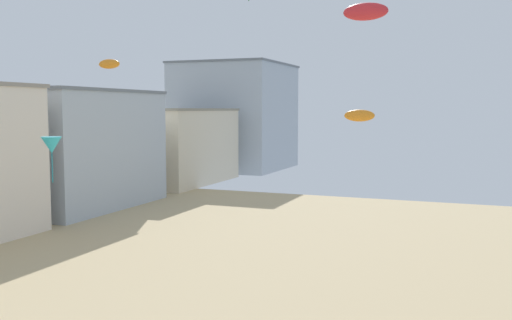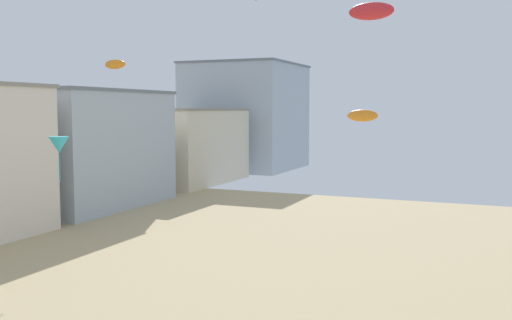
% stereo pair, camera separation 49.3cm
% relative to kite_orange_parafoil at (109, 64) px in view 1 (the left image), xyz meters
% --- Properties ---
extents(boardwalk_hotel_mid, '(10.86, 16.35, 11.37)m').
position_rel_kite_orange_parafoil_xyz_m(boardwalk_hotel_mid, '(-17.69, 18.75, -6.24)').
color(boardwalk_hotel_mid, '#ADB7C1').
rests_on(boardwalk_hotel_mid, ground).
extents(boardwalk_hotel_far, '(10.60, 17.31, 9.59)m').
position_rel_kite_orange_parafoil_xyz_m(boardwalk_hotel_far, '(-17.69, 38.20, -7.13)').
color(boardwalk_hotel_far, beige).
rests_on(boardwalk_hotel_far, ground).
extents(boardwalk_hotel_distant, '(16.01, 17.47, 16.67)m').
position_rel_kite_orange_parafoil_xyz_m(boardwalk_hotel_distant, '(-17.69, 57.50, -3.59)').
color(boardwalk_hotel_distant, '#ADB7C1').
rests_on(boardwalk_hotel_distant, ground).
extents(kite_orange_parafoil, '(1.33, 0.37, 0.52)m').
position_rel_kite_orange_parafoil_xyz_m(kite_orange_parafoil, '(0.00, 0.00, 0.00)').
color(kite_orange_parafoil, orange).
extents(kite_red_parafoil, '(2.47, 0.69, 0.96)m').
position_rel_kite_orange_parafoil_xyz_m(kite_red_parafoil, '(12.82, 5.50, 2.85)').
color(kite_red_parafoil, red).
extents(kite_cyan_delta, '(1.20, 1.20, 2.72)m').
position_rel_kite_orange_parafoil_xyz_m(kite_cyan_delta, '(-4.78, 0.77, -4.57)').
color(kite_cyan_delta, '#2DB7CC').
extents(kite_orange_parafoil_2, '(1.33, 0.37, 0.52)m').
position_rel_kite_orange_parafoil_xyz_m(kite_orange_parafoil_2, '(13.94, -1.39, -2.72)').
color(kite_orange_parafoil_2, orange).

